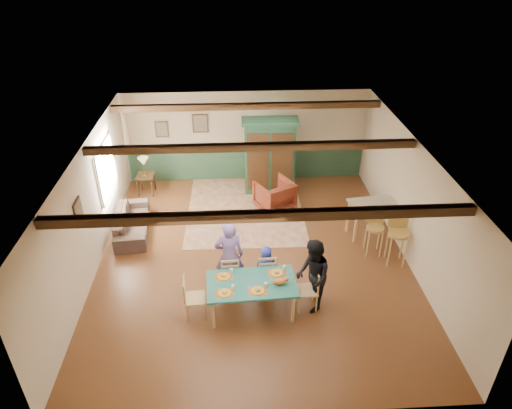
{
  "coord_description": "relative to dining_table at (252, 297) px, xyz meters",
  "views": [
    {
      "loc": [
        -0.42,
        -8.39,
        6.48
      ],
      "look_at": [
        0.09,
        0.49,
        1.15
      ],
      "focal_mm": 32.0,
      "sensor_mm": 36.0,
      "label": 1
    }
  ],
  "objects": [
    {
      "name": "floor",
      "position": [
        0.12,
        1.7,
        -0.36
      ],
      "size": [
        8.0,
        8.0,
        0.0
      ],
      "primitive_type": "plane",
      "color": "#502B16",
      "rests_on": "ground"
    },
    {
      "name": "wall_back",
      "position": [
        0.12,
        5.7,
        0.99
      ],
      "size": [
        7.0,
        0.02,
        2.7
      ],
      "primitive_type": "cube",
      "color": "beige",
      "rests_on": "floor"
    },
    {
      "name": "wall_left",
      "position": [
        -3.38,
        1.7,
        0.99
      ],
      "size": [
        0.02,
        8.0,
        2.7
      ],
      "primitive_type": "cube",
      "color": "beige",
      "rests_on": "floor"
    },
    {
      "name": "wall_right",
      "position": [
        3.62,
        1.7,
        0.99
      ],
      "size": [
        0.02,
        8.0,
        2.7
      ],
      "primitive_type": "cube",
      "color": "beige",
      "rests_on": "floor"
    },
    {
      "name": "ceiling",
      "position": [
        0.12,
        1.7,
        2.34
      ],
      "size": [
        7.0,
        8.0,
        0.02
      ],
      "primitive_type": "cube",
      "color": "white",
      "rests_on": "wall_back"
    },
    {
      "name": "wainscot_back",
      "position": [
        0.12,
        5.68,
        0.09
      ],
      "size": [
        6.95,
        0.03,
        0.9
      ],
      "primitive_type": "cube",
      "color": "#213D2A",
      "rests_on": "floor"
    },
    {
      "name": "ceiling_beam_front",
      "position": [
        0.12,
        -0.6,
        2.25
      ],
      "size": [
        6.95,
        0.16,
        0.16
      ],
      "primitive_type": "cube",
      "color": "black",
      "rests_on": "ceiling"
    },
    {
      "name": "ceiling_beam_mid",
      "position": [
        0.12,
        2.1,
        2.25
      ],
      "size": [
        6.95,
        0.16,
        0.16
      ],
      "primitive_type": "cube",
      "color": "black",
      "rests_on": "ceiling"
    },
    {
      "name": "ceiling_beam_back",
      "position": [
        0.12,
        4.7,
        2.25
      ],
      "size": [
        6.95,
        0.16,
        0.16
      ],
      "primitive_type": "cube",
      "color": "black",
      "rests_on": "ceiling"
    },
    {
      "name": "window_left",
      "position": [
        -3.35,
        3.4,
        1.19
      ],
      "size": [
        0.06,
        1.6,
        1.3
      ],
      "primitive_type": null,
      "color": "white",
      "rests_on": "wall_left"
    },
    {
      "name": "picture_left_wall",
      "position": [
        -3.35,
        1.1,
        1.39
      ],
      "size": [
        0.04,
        0.42,
        0.52
      ],
      "primitive_type": null,
      "color": "#797158",
      "rests_on": "wall_left"
    },
    {
      "name": "picture_back_a",
      "position": [
        -1.18,
        5.67,
        1.44
      ],
      "size": [
        0.45,
        0.04,
        0.55
      ],
      "primitive_type": null,
      "color": "#797158",
      "rests_on": "wall_back"
    },
    {
      "name": "picture_back_b",
      "position": [
        -2.28,
        5.67,
        1.29
      ],
      "size": [
        0.38,
        0.04,
        0.48
      ],
      "primitive_type": null,
      "color": "#797158",
      "rests_on": "wall_back"
    },
    {
      "name": "dining_table",
      "position": [
        0.0,
        0.0,
        0.0
      ],
      "size": [
        1.75,
        1.03,
        0.71
      ],
      "primitive_type": null,
      "rotation": [
        0.0,
        0.0,
        0.05
      ],
      "color": "#1F6356",
      "rests_on": "floor"
    },
    {
      "name": "dining_chair_far_left",
      "position": [
        -0.41,
        0.66,
        0.09
      ],
      "size": [
        0.42,
        0.44,
        0.9
      ],
      "primitive_type": null,
      "rotation": [
        0.0,
        0.0,
        3.19
      ],
      "color": "tan",
      "rests_on": "floor"
    },
    {
      "name": "dining_chair_far_right",
      "position": [
        0.35,
        0.7,
        0.09
      ],
      "size": [
        0.42,
        0.44,
        0.9
      ],
      "primitive_type": null,
      "rotation": [
        0.0,
        0.0,
        3.19
      ],
      "color": "tan",
      "rests_on": "floor"
    },
    {
      "name": "dining_chair_end_left",
      "position": [
        -1.09,
        -0.05,
        0.09
      ],
      "size": [
        0.44,
        0.42,
        0.9
      ],
      "primitive_type": null,
      "rotation": [
        0.0,
        0.0,
        1.62
      ],
      "color": "tan",
      "rests_on": "floor"
    },
    {
      "name": "dining_chair_end_right",
      "position": [
        1.09,
        0.05,
        0.09
      ],
      "size": [
        0.44,
        0.42,
        0.9
      ],
      "primitive_type": null,
      "rotation": [
        0.0,
        0.0,
        -1.52
      ],
      "color": "tan",
      "rests_on": "floor"
    },
    {
      "name": "person_man",
      "position": [
        -0.41,
        0.74,
        0.46
      ],
      "size": [
        0.61,
        0.42,
        1.64
      ],
      "primitive_type": "imported",
      "rotation": [
        0.0,
        0.0,
        3.19
      ],
      "color": "#7B61A7",
      "rests_on": "floor"
    },
    {
      "name": "person_woman",
      "position": [
        1.19,
        0.06,
        0.43
      ],
      "size": [
        0.63,
        0.79,
        1.57
      ],
      "primitive_type": "imported",
      "rotation": [
        0.0,
        0.0,
        -1.52
      ],
      "color": "black",
      "rests_on": "floor"
    },
    {
      "name": "person_child",
      "position": [
        0.34,
        0.78,
        0.12
      ],
      "size": [
        0.48,
        0.32,
        0.95
      ],
      "primitive_type": "imported",
      "rotation": [
        0.0,
        0.0,
        3.19
      ],
      "color": "#253296",
      "rests_on": "floor"
    },
    {
      "name": "cat",
      "position": [
        0.53,
        -0.07,
        0.44
      ],
      "size": [
        0.35,
        0.15,
        0.17
      ],
      "primitive_type": null,
      "rotation": [
        0.0,
        0.0,
        0.05
      ],
      "color": "orange",
      "rests_on": "dining_table"
    },
    {
      "name": "place_setting_near_left",
      "position": [
        -0.51,
        -0.26,
        0.41
      ],
      "size": [
        0.39,
        0.3,
        0.11
      ],
      "primitive_type": null,
      "rotation": [
        0.0,
        0.0,
        0.05
      ],
      "color": "orange",
      "rests_on": "dining_table"
    },
    {
      "name": "place_setting_near_center",
      "position": [
        0.11,
        -0.23,
        0.41
      ],
      "size": [
        0.39,
        0.3,
        0.11
      ],
      "primitive_type": null,
      "rotation": [
        0.0,
        0.0,
        0.05
      ],
      "color": "orange",
      "rests_on": "dining_table"
    },
    {
      "name": "place_setting_far_left",
      "position": [
        -0.53,
        0.21,
        0.41
      ],
      "size": [
        0.39,
        0.3,
        0.11
      ],
      "primitive_type": null,
      "rotation": [
        0.0,
        0.0,
        0.05
      ],
      "color": "orange",
      "rests_on": "dining_table"
    },
    {
      "name": "place_setting_far_right",
      "position": [
        0.51,
        0.26,
        0.41
      ],
      "size": [
        0.39,
        0.3,
        0.11
      ],
      "primitive_type": null,
      "rotation": [
        0.0,
        0.0,
        0.05
      ],
      "color": "orange",
      "rests_on": "dining_table"
    },
    {
      "name": "area_rug",
      "position": [
        0.01,
        3.88,
        -0.35
      ],
      "size": [
        3.12,
        3.69,
        0.01
      ],
      "primitive_type": "cube",
      "rotation": [
        0.0,
        0.0,
        -0.02
      ],
      "color": "beige",
      "rests_on": "floor"
    },
    {
      "name": "armoire",
      "position": [
        0.75,
        4.91,
        0.72
      ],
      "size": [
        1.54,
        0.65,
        2.16
      ],
      "primitive_type": "cube",
      "rotation": [
        0.0,
        0.0,
        -0.03
      ],
      "color": "#173A26",
      "rests_on": "floor"
    },
    {
      "name": "armchair",
      "position": [
        0.81,
        3.88,
        0.06
      ],
      "size": [
        1.2,
        1.21,
        0.82
      ],
      "primitive_type": "imported",
      "rotation": [
        0.0,
        0.0,
        -2.65
      ],
      "color": "#41140D",
      "rests_on": "floor"
    },
    {
      "name": "sofa",
      "position": [
        -2.83,
        2.96,
        -0.07
      ],
      "size": [
        0.95,
        2.0,
        0.57
      ],
      "primitive_type": "imported",
      "rotation": [
        0.0,
        0.0,
        1.67
      ],
      "color": "#362822",
      "rests_on": "floor"
    },
    {
      "name": "end_table",
      "position": [
        -2.77,
        4.93,
        -0.06
      ],
      "size": [
        0.51,
        0.51,
        0.58
      ],
      "primitive_type": null,
      "rotation": [
        0.0,
        0.0,
        -0.07
      ],
      "color": "black",
      "rests_on": "floor"
    },
    {
      "name": "table_lamp",
      "position": [
        -2.77,
        4.93,
        0.5
      ],
      "size": [
        0.32,
        0.32,
        0.54
      ],
      "primitive_type": null,
      "rotation": [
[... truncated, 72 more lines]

